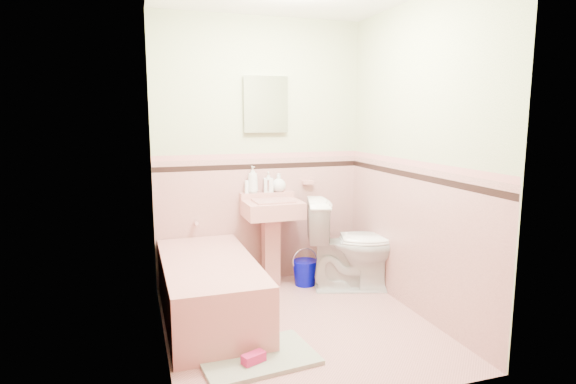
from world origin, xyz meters
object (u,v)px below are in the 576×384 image
object	(u,v)px
medicine_cabinet	(266,104)
toilet	(353,244)
sink	(273,244)
soap_bottle_left	(253,180)
shoe	(254,358)
soap_bottle_right	(279,183)
soap_bottle_mid	(268,182)
bucket	(305,273)
bathtub	(209,291)

from	to	relation	value
medicine_cabinet	toilet	size ratio (longest dim) A/B	0.61
sink	soap_bottle_left	xyz separation A→B (m)	(-0.14, 0.18, 0.59)
toilet	shoe	bearing A→B (deg)	148.71
sink	soap_bottle_left	world-z (taller)	soap_bottle_left
soap_bottle_right	soap_bottle_mid	bearing A→B (deg)	180.00
medicine_cabinet	soap_bottle_mid	size ratio (longest dim) A/B	2.66
soap_bottle_left	bucket	bearing A→B (deg)	-28.25
medicine_cabinet	soap_bottle_mid	xyz separation A→B (m)	(0.01, -0.03, -0.73)
sink	soap_bottle_right	size ratio (longest dim) A/B	4.73
soap_bottle_right	bucket	xyz separation A→B (m)	(0.19, -0.24, -0.84)
sink	soap_bottle_mid	bearing A→B (deg)	85.58
shoe	sink	bearing A→B (deg)	46.90
soap_bottle_right	toilet	world-z (taller)	soap_bottle_right
bathtub	soap_bottle_mid	distance (m)	1.24
bathtub	sink	size ratio (longest dim) A/B	1.83
soap_bottle_right	bathtub	bearing A→B (deg)	-138.27
bathtub	sink	xyz separation A→B (m)	(0.68, 0.53, 0.19)
soap_bottle_right	sink	bearing A→B (deg)	-122.80
toilet	soap_bottle_left	bearing A→B (deg)	77.88
soap_bottle_right	soap_bottle_left	bearing A→B (deg)	180.00
bathtub	soap_bottle_left	world-z (taller)	soap_bottle_left
medicine_cabinet	toilet	world-z (taller)	medicine_cabinet
soap_bottle_left	shoe	bearing A→B (deg)	-104.28
soap_bottle_mid	bucket	size ratio (longest dim) A/B	0.82
soap_bottle_right	bucket	size ratio (longest dim) A/B	0.73
bucket	sink	bearing A→B (deg)	169.31
sink	medicine_cabinet	bearing A→B (deg)	90.00
bathtub	toilet	distance (m)	1.40
soap_bottle_left	bucket	size ratio (longest dim) A/B	1.07
soap_bottle_right	toilet	distance (m)	0.91
soap_bottle_right	medicine_cabinet	bearing A→B (deg)	165.50
medicine_cabinet	soap_bottle_left	distance (m)	0.71
toilet	bucket	size ratio (longest dim) A/B	3.54
bucket	toilet	bearing A→B (deg)	-29.95
bucket	shoe	distance (m)	1.56
bathtub	shoe	size ratio (longest dim) A/B	9.74
medicine_cabinet	shoe	world-z (taller)	medicine_cabinet
shoe	bucket	bearing A→B (deg)	35.68
sink	soap_bottle_left	bearing A→B (deg)	127.62
medicine_cabinet	bucket	distance (m)	1.63
toilet	bucket	bearing A→B (deg)	76.98
bathtub	medicine_cabinet	xyz separation A→B (m)	(0.68, 0.74, 1.47)
soap_bottle_mid	shoe	bearing A→B (deg)	-109.44
soap_bottle_left	toilet	bearing A→B (deg)	-29.05
medicine_cabinet	soap_bottle_left	world-z (taller)	medicine_cabinet
soap_bottle_left	bathtub	bearing A→B (deg)	-127.32
soap_bottle_right	shoe	distance (m)	1.91
soap_bottle_right	bucket	distance (m)	0.90
sink	bathtub	bearing A→B (deg)	-142.07
medicine_cabinet	soap_bottle_mid	distance (m)	0.73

